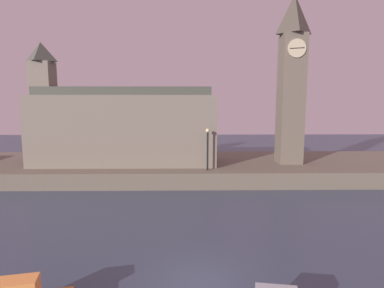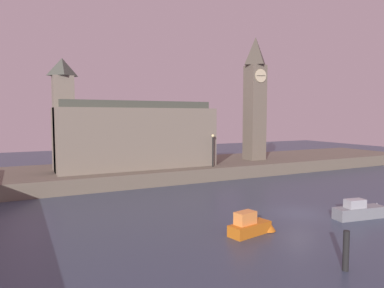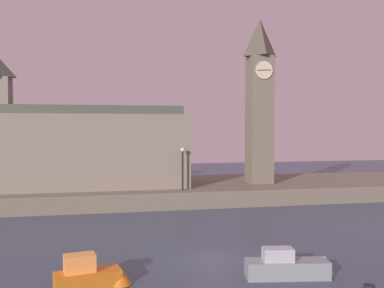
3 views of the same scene
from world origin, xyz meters
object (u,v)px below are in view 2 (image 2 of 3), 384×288
object	(u,v)px
streetlamp	(213,146)
boat_cruiser_grey	(362,211)
parliament_hall	(133,135)
clock_tower	(255,97)
boat_patrol_orange	(252,226)
mooring_post_left	(346,251)

from	to	relation	value
streetlamp	boat_cruiser_grey	distance (m)	18.68
parliament_hall	streetlamp	distance (m)	9.29
clock_tower	boat_cruiser_grey	distance (m)	24.52
boat_cruiser_grey	boat_patrol_orange	world-z (taller)	boat_patrol_orange
clock_tower	boat_cruiser_grey	xyz separation A→B (m)	(-6.49, -21.68, -9.42)
boat_cruiser_grey	boat_patrol_orange	bearing A→B (deg)	175.55
clock_tower	boat_cruiser_grey	size ratio (longest dim) A/B	3.62
clock_tower	parliament_hall	world-z (taller)	clock_tower
clock_tower	boat_cruiser_grey	bearing A→B (deg)	-106.66
mooring_post_left	boat_cruiser_grey	distance (m)	10.10
streetlamp	boat_patrol_orange	distance (m)	19.30
boat_patrol_orange	clock_tower	bearing A→B (deg)	53.15
clock_tower	streetlamp	xyz separation A→B (m)	(-8.43, -3.41, -6.07)
clock_tower	streetlamp	size ratio (longest dim) A/B	4.30
parliament_hall	streetlamp	xyz separation A→B (m)	(8.52, -3.44, -1.41)
parliament_hall	mooring_post_left	size ratio (longest dim) A/B	9.14
parliament_hall	boat_patrol_orange	world-z (taller)	parliament_hall
clock_tower	mooring_post_left	xyz separation A→B (m)	(-14.89, -27.27, -8.96)
streetlamp	boat_patrol_orange	size ratio (longest dim) A/B	1.07
boat_patrol_orange	streetlamp	bearing A→B (deg)	67.48
clock_tower	mooring_post_left	distance (m)	32.34
clock_tower	boat_patrol_orange	xyz separation A→B (m)	(-15.71, -20.97, -9.42)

